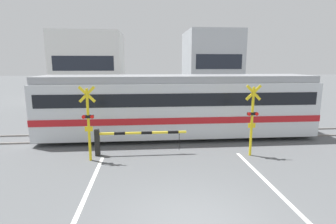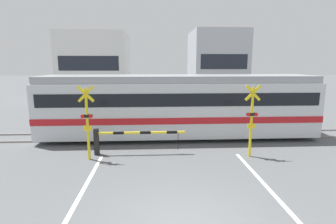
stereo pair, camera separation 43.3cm
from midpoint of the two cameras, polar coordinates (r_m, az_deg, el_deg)
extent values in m
cube|color=gray|center=(13.87, -1.07, -5.98)|extent=(50.00, 0.10, 0.08)
cube|color=gray|center=(15.25, -1.45, -4.44)|extent=(50.00, 0.10, 0.08)
cube|color=white|center=(7.79, -21.26, -21.18)|extent=(0.14, 9.19, 0.01)
cube|color=white|center=(8.45, 24.57, -18.74)|extent=(0.14, 9.19, 0.01)
cube|color=silver|center=(14.26, 1.13, 0.97)|extent=(14.47, 2.95, 2.77)
cube|color=gray|center=(14.08, 1.16, 7.25)|extent=(14.32, 2.60, 0.36)
cube|color=red|center=(14.34, 1.13, -0.67)|extent=(14.48, 3.01, 0.32)
cube|color=black|center=(14.17, 1.14, 3.45)|extent=(13.89, 3.00, 0.64)
cube|color=black|center=(15.21, -27.15, 2.77)|extent=(0.03, 2.07, 0.80)
cylinder|color=black|center=(14.07, -17.10, -4.79)|extent=(0.76, 0.12, 0.76)
cylinder|color=black|center=(15.43, -16.01, -3.38)|extent=(0.76, 0.12, 0.76)
cylinder|color=black|center=(15.00, 18.76, -3.93)|extent=(0.76, 0.12, 0.76)
cylinder|color=black|center=(16.28, 16.75, -2.69)|extent=(0.76, 0.12, 0.76)
cube|color=black|center=(11.97, -16.15, -6.39)|extent=(0.20, 0.20, 1.19)
cube|color=yellow|center=(11.64, -6.71, -4.55)|extent=(3.92, 0.09, 0.09)
cube|color=black|center=(11.71, -11.52, -4.60)|extent=(0.47, 0.10, 0.10)
cube|color=black|center=(11.63, -5.74, -4.53)|extent=(0.47, 0.10, 0.10)
cube|color=black|center=(11.68, 0.06, -4.42)|extent=(0.47, 0.10, 0.10)
cylinder|color=black|center=(11.83, 1.40, -6.45)|extent=(0.02, 0.02, 0.78)
cube|color=black|center=(18.05, 8.36, -0.36)|extent=(0.20, 0.20, 1.19)
cube|color=yellow|center=(17.64, 2.18, 0.75)|extent=(3.92, 0.09, 0.09)
cube|color=black|center=(17.79, 5.31, 0.80)|extent=(0.47, 0.10, 0.10)
cube|color=black|center=(17.61, 1.54, 0.74)|extent=(0.47, 0.10, 0.10)
cube|color=black|center=(17.52, -2.29, 0.68)|extent=(0.47, 0.10, 0.10)
cylinder|color=black|center=(17.59, -3.17, -0.74)|extent=(0.02, 0.02, 0.78)
cylinder|color=yellow|center=(11.24, -17.95, -2.76)|extent=(0.11, 0.11, 3.02)
cube|color=yellow|center=(11.02, -18.33, 3.66)|extent=(0.68, 0.04, 0.68)
cube|color=yellow|center=(11.02, -18.33, 3.66)|extent=(0.68, 0.04, 0.68)
cube|color=black|center=(11.16, -18.05, -0.95)|extent=(0.44, 0.12, 0.12)
cylinder|color=red|center=(11.13, -18.99, -1.04)|extent=(0.15, 0.03, 0.15)
cylinder|color=red|center=(11.05, -17.28, -1.02)|extent=(0.15, 0.03, 0.15)
cube|color=yellow|center=(11.25, -17.93, -3.53)|extent=(0.32, 0.03, 0.20)
cylinder|color=yellow|center=(11.78, 16.78, -2.09)|extent=(0.11, 0.11, 3.02)
cube|color=yellow|center=(11.57, 17.12, 4.04)|extent=(0.68, 0.04, 0.68)
cube|color=yellow|center=(11.57, 17.12, 4.04)|extent=(0.68, 0.04, 0.68)
cube|color=black|center=(11.71, 16.88, -0.36)|extent=(0.44, 0.12, 0.12)
cylinder|color=red|center=(11.58, 16.23, -0.45)|extent=(0.15, 0.03, 0.15)
cylinder|color=red|center=(11.70, 17.78, -0.42)|extent=(0.15, 0.03, 0.15)
cube|color=yellow|center=(11.79, 16.78, -2.83)|extent=(0.32, 0.03, 0.20)
cylinder|color=#33384C|center=(19.94, -4.42, 0.15)|extent=(0.13, 0.13, 0.76)
cylinder|color=#33384C|center=(19.94, -4.01, 0.15)|extent=(0.13, 0.13, 0.76)
cube|color=maroon|center=(19.83, -4.24, 2.09)|extent=(0.38, 0.22, 0.60)
sphere|color=tan|center=(19.77, -4.26, 3.26)|extent=(0.21, 0.21, 0.21)
cube|color=white|center=(30.72, -16.89, 9.46)|extent=(7.02, 6.93, 7.19)
cube|color=#1E232D|center=(27.33, -18.42, 10.03)|extent=(5.90, 0.03, 1.44)
cube|color=#B2B7BC|center=(30.98, 8.85, 10.07)|extent=(5.71, 6.93, 7.48)
cube|color=#1E232D|center=(27.61, 10.61, 10.72)|extent=(4.80, 0.03, 1.50)
camera|label=1|loc=(0.22, -90.95, -0.18)|focal=28.00mm
camera|label=2|loc=(0.22, 89.05, 0.18)|focal=28.00mm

